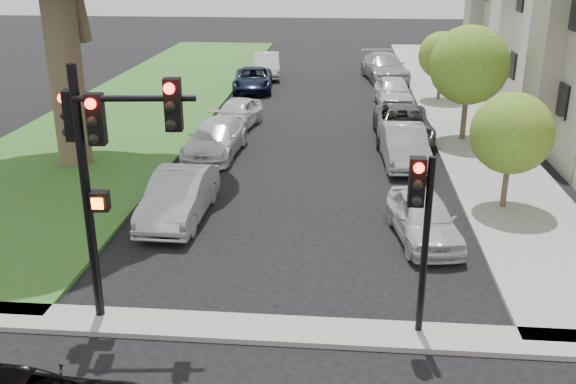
# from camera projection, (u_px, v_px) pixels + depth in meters

# --- Properties ---
(grass_strip) EXTENTS (8.00, 44.00, 0.12)m
(grass_strip) POSITION_uv_depth(u_px,v_px,m) (154.00, 97.00, 34.57)
(grass_strip) COLOR #275B1E
(grass_strip) RESTS_ON ground
(sidewalk_right) EXTENTS (3.50, 44.00, 0.12)m
(sidewalk_right) POSITION_uv_depth(u_px,v_px,m) (451.00, 103.00, 33.24)
(sidewalk_right) COLOR gray
(sidewalk_right) RESTS_ON ground
(sidewalk_cross) EXTENTS (60.00, 1.00, 0.12)m
(sidewalk_cross) POSITION_uv_depth(u_px,v_px,m) (275.00, 330.00, 13.30)
(sidewalk_cross) COLOR gray
(sidewalk_cross) RESTS_ON ground
(small_tree_a) EXTENTS (2.42, 2.42, 3.64)m
(small_tree_a) POSITION_uv_depth(u_px,v_px,m) (512.00, 134.00, 18.80)
(small_tree_a) COLOR brown
(small_tree_a) RESTS_ON ground
(small_tree_b) EXTENTS (3.17, 3.17, 4.76)m
(small_tree_b) POSITION_uv_depth(u_px,v_px,m) (469.00, 65.00, 25.64)
(small_tree_b) COLOR brown
(small_tree_b) RESTS_ON ground
(small_tree_c) EXTENTS (2.42, 2.42, 3.63)m
(small_tree_c) POSITION_uv_depth(u_px,v_px,m) (442.00, 55.00, 33.12)
(small_tree_c) COLOR brown
(small_tree_c) RESTS_ON ground
(traffic_signal_main) EXTENTS (2.67, 0.70, 5.47)m
(traffic_signal_main) POSITION_uv_depth(u_px,v_px,m) (103.00, 151.00, 12.50)
(traffic_signal_main) COLOR black
(traffic_signal_main) RESTS_ON ground
(traffic_signal_secondary) EXTENTS (0.48, 0.38, 3.85)m
(traffic_signal_secondary) POSITION_uv_depth(u_px,v_px,m) (421.00, 214.00, 12.32)
(traffic_signal_secondary) COLOR black
(traffic_signal_secondary) RESTS_ON ground
(car_parked_0) EXTENTS (2.07, 3.94, 1.28)m
(car_parked_0) POSITION_uv_depth(u_px,v_px,m) (424.00, 218.00, 17.40)
(car_parked_0) COLOR silver
(car_parked_0) RESTS_ON ground
(car_parked_1) EXTENTS (1.74, 4.39, 1.42)m
(car_parked_1) POSITION_uv_depth(u_px,v_px,m) (404.00, 145.00, 23.71)
(car_parked_1) COLOR #999BA0
(car_parked_1) RESTS_ON ground
(car_parked_2) EXTENTS (2.34, 5.00, 1.38)m
(car_parked_2) POSITION_uv_depth(u_px,v_px,m) (403.00, 124.00, 26.74)
(car_parked_2) COLOR #3F4247
(car_parked_2) RESTS_ON ground
(car_parked_3) EXTENTS (1.99, 4.45, 1.49)m
(car_parked_3) POSITION_uv_depth(u_px,v_px,m) (394.00, 92.00, 32.55)
(car_parked_3) COLOR silver
(car_parked_3) RESTS_ON ground
(car_parked_4) EXTENTS (3.13, 5.80, 1.60)m
(car_parked_4) POSITION_uv_depth(u_px,v_px,m) (384.00, 67.00, 39.31)
(car_parked_4) COLOR #999BA0
(car_parked_4) RESTS_ON ground
(car_parked_5) EXTENTS (1.60, 4.35, 1.42)m
(car_parked_5) POSITION_uv_depth(u_px,v_px,m) (179.00, 196.00, 18.75)
(car_parked_5) COLOR #999BA0
(car_parked_5) RESTS_ON ground
(car_parked_6) EXTENTS (2.10, 4.67, 1.33)m
(car_parked_6) POSITION_uv_depth(u_px,v_px,m) (216.00, 138.00, 24.75)
(car_parked_6) COLOR silver
(car_parked_6) RESTS_ON ground
(car_parked_7) EXTENTS (2.12, 4.07, 1.32)m
(car_parked_7) POSITION_uv_depth(u_px,v_px,m) (237.00, 114.00, 28.54)
(car_parked_7) COLOR silver
(car_parked_7) RESTS_ON ground
(car_parked_8) EXTENTS (2.58, 4.80, 1.28)m
(car_parked_8) POSITION_uv_depth(u_px,v_px,m) (253.00, 79.00, 36.33)
(car_parked_8) COLOR black
(car_parked_8) RESTS_ON ground
(car_parked_9) EXTENTS (2.19, 4.68, 1.48)m
(car_parked_9) POSITION_uv_depth(u_px,v_px,m) (266.00, 65.00, 40.31)
(car_parked_9) COLOR silver
(car_parked_9) RESTS_ON ground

